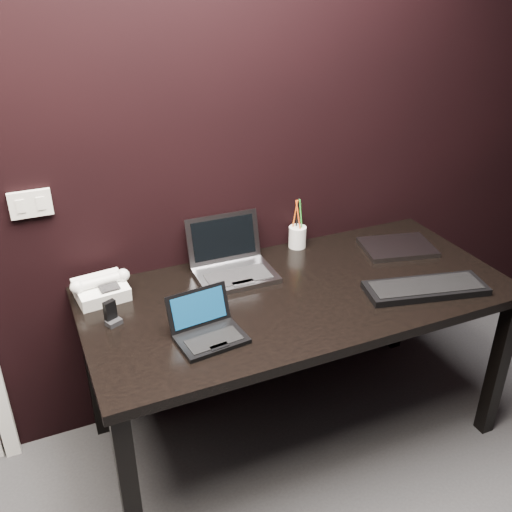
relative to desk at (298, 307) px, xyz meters
name	(u,v)px	position (x,y,z in m)	size (l,w,h in m)	color
wall_back	(189,136)	(-0.30, 0.40, 0.64)	(4.00, 4.00, 0.00)	black
wall_switch	(30,204)	(-0.92, 0.39, 0.46)	(0.15, 0.02, 0.10)	silver
desk	(298,307)	(0.00, 0.00, 0.00)	(1.70, 0.80, 0.74)	black
netbook	(208,330)	(-0.44, -0.15, 0.11)	(0.25, 0.23, 0.15)	black
silver_laptop	(232,265)	(-0.19, 0.23, 0.12)	(0.33, 0.29, 0.22)	gray
ext_keyboard	(426,288)	(0.46, -0.21, 0.09)	(0.51, 0.27, 0.03)	black
closed_laptop	(397,247)	(0.58, 0.14, 0.09)	(0.36, 0.29, 0.02)	gray
desk_phone	(101,288)	(-0.73, 0.26, 0.12)	(0.24, 0.19, 0.11)	white
mobile_phone	(111,315)	(-0.73, 0.07, 0.11)	(0.06, 0.06, 0.09)	black
pen_cup	(297,236)	(0.17, 0.35, 0.13)	(0.09, 0.09, 0.23)	white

